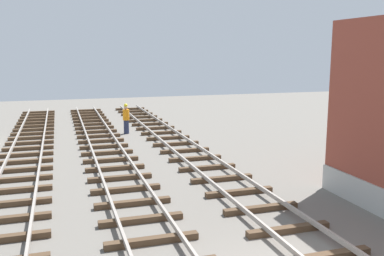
{
  "coord_description": "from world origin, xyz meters",
  "views": [
    {
      "loc": [
        -4.62,
        -7.33,
        4.94
      ],
      "look_at": [
        0.15,
        7.89,
        2.12
      ],
      "focal_mm": 39.96,
      "sensor_mm": 36.0,
      "label": 1
    }
  ],
  "objects": [
    {
      "name": "track_worker_foreground",
      "position": [
        -0.74,
        18.63,
        0.93
      ],
      "size": [
        0.4,
        0.4,
        1.87
      ],
      "color": "#262D4C",
      "rests_on": "ground"
    }
  ]
}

